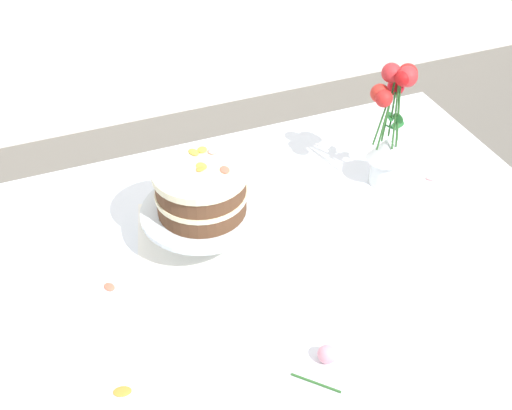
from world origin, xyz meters
name	(u,v)px	position (x,y,z in m)	size (l,w,h in m)	color
dining_table	(292,276)	(0.00, -0.03, 0.65)	(1.40, 1.00, 0.74)	white
linen_napkin	(204,241)	(-0.19, 0.08, 0.74)	(0.32, 0.32, 0.00)	white
cake_stand	(203,215)	(-0.19, 0.08, 0.82)	(0.29, 0.29, 0.10)	silver
layer_cake	(201,190)	(-0.19, 0.08, 0.90)	(0.22, 0.22, 0.12)	brown
flower_vase	(390,129)	(0.33, 0.13, 0.91)	(0.12, 0.11, 0.35)	silver
fallen_rose	(327,355)	(-0.07, -0.35, 0.76)	(0.10, 0.10, 0.04)	#2D6028
loose_petal_0	(431,178)	(0.46, 0.09, 0.74)	(0.03, 0.02, 0.01)	pink
loose_petal_1	(122,391)	(-0.47, -0.27, 0.74)	(0.04, 0.02, 0.00)	orange
loose_petal_2	(109,287)	(-0.44, 0.01, 0.74)	(0.03, 0.02, 0.01)	#E56B51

